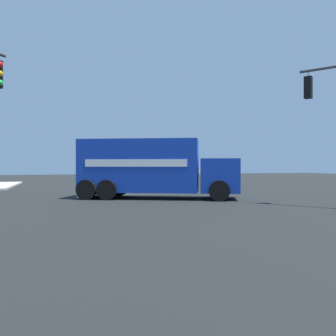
% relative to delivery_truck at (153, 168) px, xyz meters
% --- Properties ---
extents(ground_plane, '(100.00, 100.00, 0.00)m').
position_rel_delivery_truck_xyz_m(ground_plane, '(-0.86, -0.79, -1.57)').
color(ground_plane, black).
extents(delivery_truck, '(5.52, 8.42, 3.04)m').
position_rel_delivery_truck_xyz_m(delivery_truck, '(0.00, 0.00, 0.00)').
color(delivery_truck, '#1438AD').
rests_on(delivery_truck, ground).
extents(pickup_white, '(2.63, 5.36, 1.38)m').
position_rel_delivery_truck_xyz_m(pickup_white, '(-12.83, 3.18, -0.84)').
color(pickup_white, white).
rests_on(pickup_white, ground).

